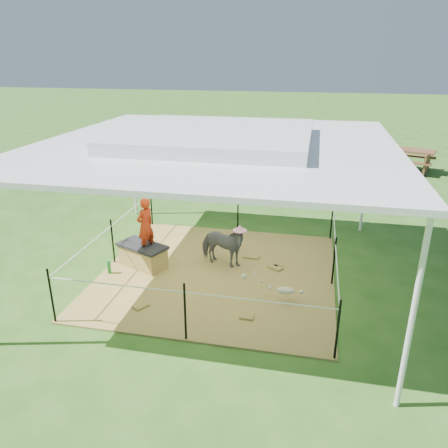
% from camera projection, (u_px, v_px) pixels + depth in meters
% --- Properties ---
extents(ground, '(90.00, 90.00, 0.00)m').
position_uv_depth(ground, '(218.00, 274.00, 8.85)').
color(ground, '#2D5919').
rests_on(ground, ground).
extents(hay_patch, '(4.60, 4.60, 0.03)m').
position_uv_depth(hay_patch, '(218.00, 273.00, 8.84)').
color(hay_patch, brown).
rests_on(hay_patch, ground).
extents(canopy_tent, '(6.30, 6.30, 2.90)m').
position_uv_depth(canopy_tent, '(217.00, 141.00, 7.87)').
color(canopy_tent, silver).
rests_on(canopy_tent, ground).
extents(rope_fence, '(4.54, 4.54, 1.00)m').
position_uv_depth(rope_fence, '(218.00, 245.00, 8.61)').
color(rope_fence, black).
rests_on(rope_fence, ground).
extents(straw_bale, '(1.08, 0.83, 0.43)m').
position_uv_depth(straw_bale, '(143.00, 256.00, 9.03)').
color(straw_bale, olive).
rests_on(straw_bale, hay_patch).
extents(dark_cloth, '(1.16, 0.91, 0.05)m').
position_uv_depth(dark_cloth, '(142.00, 246.00, 8.94)').
color(dark_cloth, black).
rests_on(dark_cloth, straw_bale).
extents(woman, '(0.42, 0.50, 1.16)m').
position_uv_depth(woman, '(145.00, 221.00, 8.72)').
color(woman, red).
rests_on(woman, straw_bale).
extents(green_bottle, '(0.10, 0.10, 0.27)m').
position_uv_depth(green_bottle, '(109.00, 267.00, 8.75)').
color(green_bottle, '#1B792C').
rests_on(green_bottle, hay_patch).
extents(pony, '(1.14, 0.73, 0.89)m').
position_uv_depth(pony, '(222.00, 246.00, 8.97)').
color(pony, '#505156').
rests_on(pony, hay_patch).
extents(pink_hat, '(0.28, 0.28, 0.13)m').
position_uv_depth(pink_hat, '(222.00, 223.00, 8.78)').
color(pink_hat, pink).
rests_on(pink_hat, pony).
extents(foal, '(0.90, 0.50, 0.50)m').
position_uv_depth(foal, '(286.00, 289.00, 7.71)').
color(foal, beige).
rests_on(foal, hay_patch).
extents(trash_barrel, '(0.82, 0.82, 0.96)m').
position_uv_depth(trash_barrel, '(391.00, 185.00, 13.11)').
color(trash_barrel, blue).
rests_on(trash_barrel, ground).
extents(picnic_table_near, '(2.15, 1.76, 0.79)m').
position_uv_depth(picnic_table_near, '(316.00, 162.00, 16.15)').
color(picnic_table_near, brown).
rests_on(picnic_table_near, ground).
extents(picnic_table_far, '(2.35, 2.01, 0.83)m').
position_uv_depth(picnic_table_far, '(405.00, 160.00, 16.45)').
color(picnic_table_far, brown).
rests_on(picnic_table_far, ground).
extents(distant_person, '(0.77, 0.70, 1.28)m').
position_uv_depth(distant_person, '(317.00, 158.00, 15.67)').
color(distant_person, '#3886D2').
rests_on(distant_person, ground).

